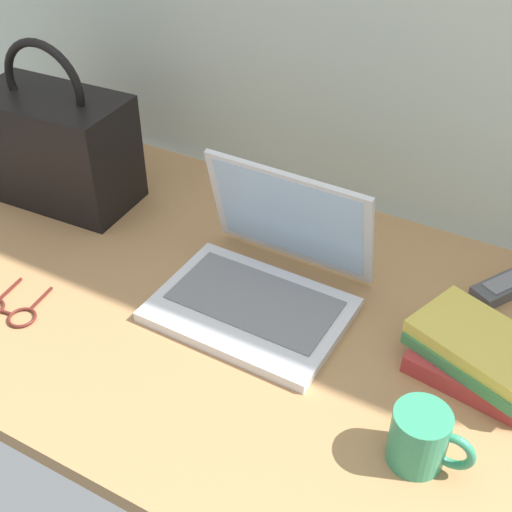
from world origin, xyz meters
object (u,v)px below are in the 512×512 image
at_px(remote_control_far, 512,283).
at_px(handbag, 56,146).
at_px(laptop, 264,277).
at_px(coffee_mug, 421,438).
at_px(book_stack, 481,355).
at_px(eyeglasses, 8,311).

bearing_deg(remote_control_far, handbag, -170.40).
xyz_separation_m(laptop, coffee_mug, (0.33, -0.18, -0.00)).
height_order(coffee_mug, handbag, handbag).
bearing_deg(laptop, remote_control_far, 32.39).
bearing_deg(remote_control_far, laptop, -147.61).
bearing_deg(book_stack, eyeglasses, -160.74).
bearing_deg(eyeglasses, remote_control_far, 33.24).
distance_m(laptop, eyeglasses, 0.43).
relative_size(eyeglasses, book_stack, 0.50).
distance_m(laptop, coffee_mug, 0.38).
bearing_deg(laptop, coffee_mug, -29.09).
xyz_separation_m(coffee_mug, eyeglasses, (-0.68, -0.05, -0.04)).
distance_m(remote_control_far, eyeglasses, 0.85).
distance_m(eyeglasses, handbag, 0.37).
xyz_separation_m(eyeglasses, book_stack, (0.71, 0.25, 0.03)).
bearing_deg(eyeglasses, book_stack, 19.26).
distance_m(remote_control_far, book_stack, 0.22).
xyz_separation_m(handbag, book_stack, (0.87, -0.07, -0.08)).
height_order(laptop, remote_control_far, laptop).
height_order(remote_control_far, eyeglasses, remote_control_far).
relative_size(coffee_mug, eyeglasses, 0.97).
relative_size(coffee_mug, remote_control_far, 0.70).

